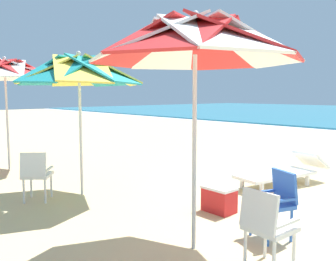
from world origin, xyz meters
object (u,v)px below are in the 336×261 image
object	(u,v)px
beach_umbrella_1	(79,72)
plastic_chair_2	(36,173)
beach_umbrella_2	(5,71)
plastic_chair_0	(266,224)
plastic_chair_1	(276,200)
sun_lounger_1	(283,172)
beach_umbrella_0	(195,43)
cooler_box	(219,199)

from	to	relation	value
beach_umbrella_1	plastic_chair_2	bearing A→B (deg)	-99.08
plastic_chair_2	beach_umbrella_2	size ratio (longest dim) A/B	0.32
plastic_chair_0	beach_umbrella_1	bearing A→B (deg)	-178.84
plastic_chair_0	beach_umbrella_1	size ratio (longest dim) A/B	0.34
plastic_chair_1	sun_lounger_1	world-z (taller)	plastic_chair_1
plastic_chair_1	plastic_chair_2	bearing A→B (deg)	-154.52
plastic_chair_2	beach_umbrella_0	bearing A→B (deg)	12.66
beach_umbrella_0	plastic_chair_1	bearing A→B (deg)	64.38
plastic_chair_1	beach_umbrella_2	world-z (taller)	beach_umbrella_2
beach_umbrella_0	beach_umbrella_2	xyz separation A→B (m)	(-6.03, -0.19, -0.02)
beach_umbrella_1	cooler_box	bearing A→B (deg)	26.37
plastic_chair_1	beach_umbrella_0	bearing A→B (deg)	-115.62
sun_lounger_1	beach_umbrella_0	bearing A→B (deg)	-76.70
plastic_chair_0	cooler_box	bearing A→B (deg)	144.84
plastic_chair_1	beach_umbrella_1	distance (m)	3.91
plastic_chair_2	sun_lounger_1	xyz separation A→B (m)	(2.24, 4.08, -0.22)
plastic_chair_0	sun_lounger_1	distance (m)	3.63
plastic_chair_2	cooler_box	size ratio (longest dim) A/B	1.73
plastic_chair_2	beach_umbrella_2	xyz separation A→B (m)	(-2.98, 0.49, 1.88)
plastic_chair_1	cooler_box	distance (m)	1.18
beach_umbrella_0	plastic_chair_0	distance (m)	2.09
beach_umbrella_2	sun_lounger_1	world-z (taller)	beach_umbrella_2
plastic_chair_2	sun_lounger_1	size ratio (longest dim) A/B	0.39
beach_umbrella_0	beach_umbrella_1	world-z (taller)	beach_umbrella_0
plastic_chair_0	cooler_box	xyz separation A→B (m)	(-1.50, 1.06, -0.30)
beach_umbrella_0	plastic_chair_1	xyz separation A→B (m)	(0.48, 1.00, -1.90)
beach_umbrella_2	plastic_chair_0	bearing A→B (deg)	3.05
beach_umbrella_0	plastic_chair_1	size ratio (longest dim) A/B	3.18
plastic_chair_1	cooler_box	bearing A→B (deg)	168.07
plastic_chair_0	plastic_chair_2	xyz separation A→B (m)	(-3.91, -0.86, 0.00)
plastic_chair_2	cooler_box	distance (m)	3.09
beach_umbrella_1	cooler_box	distance (m)	3.25
beach_umbrella_1	plastic_chair_0	bearing A→B (deg)	1.16
beach_umbrella_2	beach_umbrella_0	bearing A→B (deg)	1.82
plastic_chair_0	beach_umbrella_1	distance (m)	4.15
beach_umbrella_1	cooler_box	xyz separation A→B (m)	(2.28, 1.13, -2.01)
beach_umbrella_0	cooler_box	bearing A→B (deg)	117.40
plastic_chair_0	plastic_chair_2	distance (m)	4.00
cooler_box	beach_umbrella_2	bearing A→B (deg)	-165.22
beach_umbrella_1	beach_umbrella_2	distance (m)	3.13
beach_umbrella_0	beach_umbrella_1	size ratio (longest dim) A/B	1.07
beach_umbrella_1	beach_umbrella_0	bearing A→B (deg)	-1.94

